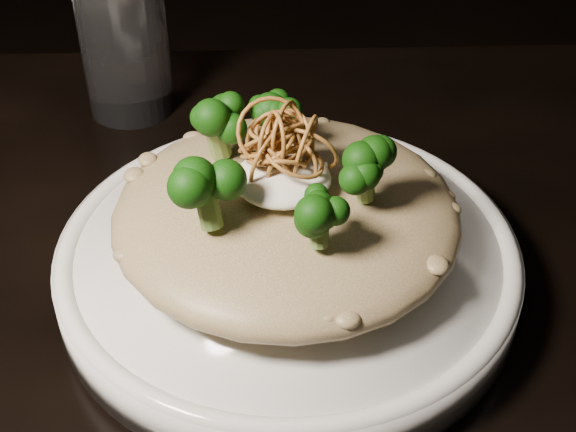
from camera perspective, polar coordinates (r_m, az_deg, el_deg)
The scene contains 6 objects.
plate at distance 0.53m, azimuth 0.00°, elevation -3.33°, with size 0.30×0.30×0.03m, color silver.
risotto at distance 0.51m, azimuth -0.11°, elevation 0.20°, with size 0.22×0.22×0.05m, color brown.
broccoli at distance 0.47m, azimuth -0.57°, elevation 4.60°, with size 0.15×0.15×0.05m, color black, non-canonical shape.
cheese at distance 0.48m, azimuth -0.40°, elevation 2.68°, with size 0.06×0.06×0.02m, color white.
shallots at distance 0.47m, azimuth -0.13°, elevation 5.81°, with size 0.06×0.06×0.04m, color brown, non-canonical shape.
drinking_glass at distance 0.70m, azimuth -11.57°, elevation 12.09°, with size 0.07×0.07×0.13m, color silver.
Camera 1 is at (0.06, -0.33, 1.12)m, focal length 50.00 mm.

